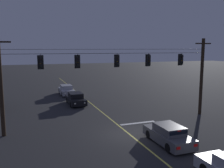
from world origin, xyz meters
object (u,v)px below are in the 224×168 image
object	(u,v)px
traffic_light_leftmost	(41,62)
traffic_light_right_inner	(149,60)
car_oncoming_trailing	(66,90)
traffic_light_rightmost	(181,60)
traffic_light_left_inner	(78,62)
car_oncoming_lead	(76,99)
car_waiting_near_lane	(168,135)
traffic_light_centre	(117,61)

from	to	relation	value
traffic_light_leftmost	traffic_light_right_inner	size ratio (longest dim) A/B	1.00
car_oncoming_trailing	traffic_light_rightmost	bearing A→B (deg)	-60.98
traffic_light_rightmost	car_oncoming_trailing	xyz separation A→B (m)	(-8.56, 15.43, -4.98)
traffic_light_left_inner	car_oncoming_lead	size ratio (longest dim) A/B	0.28
traffic_light_rightmost	car_waiting_near_lane	size ratio (longest dim) A/B	0.28
car_oncoming_trailing	traffic_light_leftmost	bearing A→B (deg)	-106.19
traffic_light_leftmost	car_oncoming_lead	world-z (taller)	traffic_light_leftmost
traffic_light_left_inner	car_waiting_near_lane	world-z (taller)	traffic_light_left_inner
traffic_light_leftmost	car_oncoming_trailing	xyz separation A→B (m)	(4.48, 15.43, -4.98)
traffic_light_leftmost	traffic_light_right_inner	distance (m)	9.50
traffic_light_leftmost	traffic_light_left_inner	bearing A→B (deg)	0.00
traffic_light_leftmost	traffic_light_centre	world-z (taller)	same
traffic_light_left_inner	car_waiting_near_lane	size ratio (longest dim) A/B	0.28
car_waiting_near_lane	traffic_light_right_inner	bearing A→B (deg)	76.23
traffic_light_centre	car_oncoming_lead	distance (m)	10.29
traffic_light_leftmost	traffic_light_rightmost	distance (m)	13.04
traffic_light_right_inner	traffic_light_rightmost	distance (m)	3.53
traffic_light_right_inner	traffic_light_centre	bearing A→B (deg)	180.00
traffic_light_leftmost	traffic_light_rightmost	size ratio (longest dim) A/B	1.00
traffic_light_left_inner	traffic_light_centre	distance (m)	3.50
traffic_light_leftmost	car_oncoming_trailing	size ratio (longest dim) A/B	0.28
traffic_light_leftmost	car_waiting_near_lane	size ratio (longest dim) A/B	0.28
traffic_light_centre	car_oncoming_lead	world-z (taller)	traffic_light_centre
car_oncoming_lead	traffic_light_right_inner	bearing A→B (deg)	-60.33
traffic_light_left_inner	car_oncoming_trailing	bearing A→B (deg)	84.30
traffic_light_right_inner	car_oncoming_trailing	xyz separation A→B (m)	(-5.02, 15.43, -4.98)
traffic_light_centre	car_oncoming_trailing	distance (m)	16.33
traffic_light_rightmost	car_oncoming_lead	world-z (taller)	traffic_light_rightmost
traffic_light_centre	car_oncoming_trailing	bearing A→B (deg)	97.24
car_oncoming_lead	car_oncoming_trailing	bearing A→B (deg)	90.12
traffic_light_centre	car_waiting_near_lane	world-z (taller)	traffic_light_centre
traffic_light_centre	traffic_light_left_inner	bearing A→B (deg)	180.00
traffic_light_leftmost	car_waiting_near_lane	xyz separation A→B (m)	(8.11, -5.68, -4.98)
traffic_light_right_inner	traffic_light_rightmost	world-z (taller)	same
traffic_light_right_inner	car_oncoming_trailing	size ratio (longest dim) A/B	0.28
traffic_light_left_inner	traffic_light_rightmost	xyz separation A→B (m)	(10.10, 0.00, 0.00)
traffic_light_left_inner	traffic_light_centre	xyz separation A→B (m)	(3.50, 0.00, 0.00)
traffic_light_centre	car_oncoming_lead	xyz separation A→B (m)	(-1.94, 8.79, -4.98)
traffic_light_left_inner	car_oncoming_trailing	world-z (taller)	traffic_light_left_inner
traffic_light_centre	car_waiting_near_lane	distance (m)	7.74
traffic_light_leftmost	traffic_light_left_inner	size ratio (longest dim) A/B	1.00
traffic_light_leftmost	traffic_light_centre	bearing A→B (deg)	0.00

